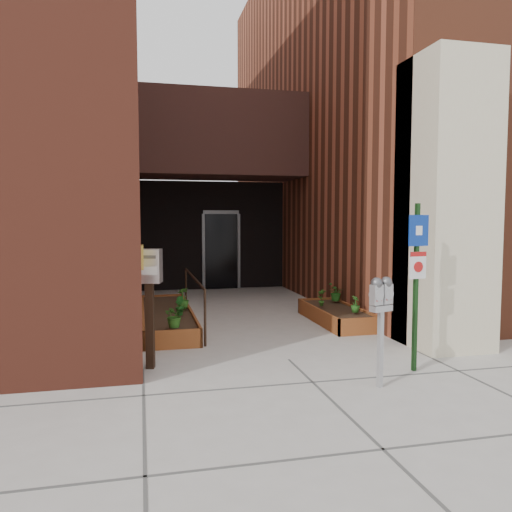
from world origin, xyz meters
TOP-DOWN VIEW (x-y plane):
  - ground at (0.00, 0.00)m, footprint 80.00×80.00m
  - architecture at (-0.18, 6.89)m, footprint 20.00×14.60m
  - planter_left at (-1.55, 2.70)m, footprint 0.90×3.60m
  - planter_right at (1.60, 2.20)m, footprint 0.80×2.20m
  - handrail at (-1.05, 2.65)m, footprint 0.04×3.34m
  - parking_meter at (0.71, -1.34)m, footprint 0.30×0.18m
  - sign_post at (1.45, -0.86)m, footprint 0.30×0.09m
  - payment_dropbox at (-1.90, 0.04)m, footprint 0.36×0.30m
  - shrub_left_a at (-1.51, 1.10)m, footprint 0.46×0.46m
  - shrub_left_b at (-1.37, 2.05)m, footprint 0.23×0.23m
  - shrub_left_c at (-1.25, 2.67)m, footprint 0.30×0.30m
  - shrub_left_d at (-1.85, 3.95)m, footprint 0.24×0.24m
  - shrub_right_a at (1.73, 1.61)m, footprint 0.23×0.23m
  - shrub_right_b at (1.37, 2.36)m, footprint 0.19×0.19m
  - shrub_right_c at (1.85, 2.83)m, footprint 0.46×0.46m

SIDE VIEW (x-z plane):
  - ground at x=0.00m, z-range 0.00..0.00m
  - planter_left at x=-1.55m, z-range -0.02..0.28m
  - planter_right at x=1.60m, z-range -0.02..0.28m
  - shrub_right_a at x=1.73m, z-range 0.30..0.60m
  - shrub_left_d at x=-1.85m, z-range 0.30..0.62m
  - shrub_left_b at x=-1.37m, z-range 0.30..0.63m
  - shrub_right_b at x=1.37m, z-range 0.30..0.63m
  - shrub_right_c at x=1.85m, z-range 0.30..0.66m
  - shrub_left_a at x=-1.51m, z-range 0.30..0.68m
  - shrub_left_c at x=-1.25m, z-range 0.30..0.69m
  - handrail at x=-1.05m, z-range 0.30..1.20m
  - parking_meter at x=0.71m, z-range 0.36..1.66m
  - payment_dropbox at x=-1.90m, z-range 0.35..1.93m
  - sign_post at x=1.45m, z-range 0.25..2.42m
  - architecture at x=-0.18m, z-range -0.02..9.98m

